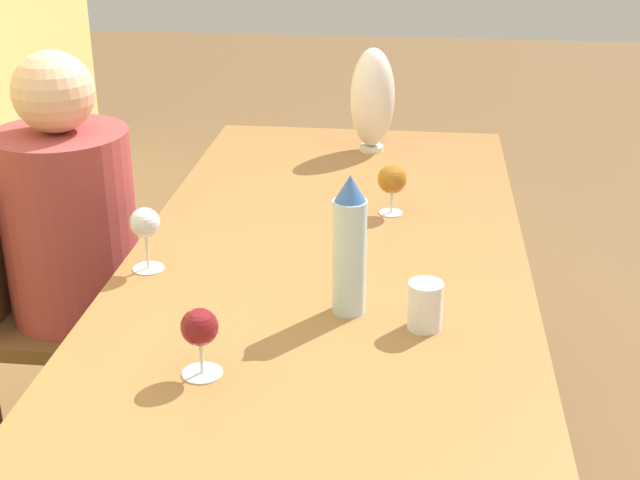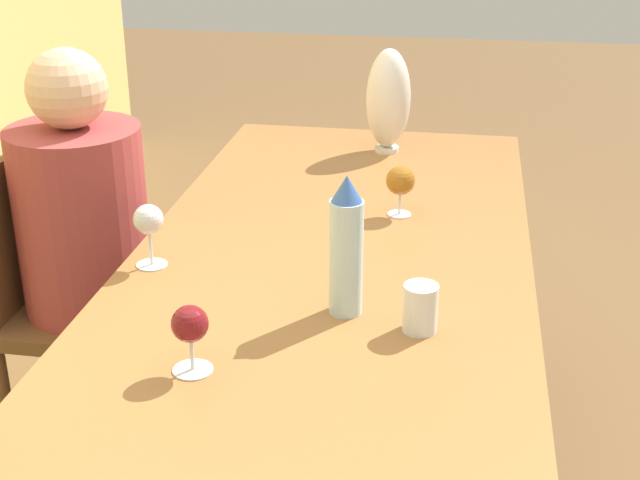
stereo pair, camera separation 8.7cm
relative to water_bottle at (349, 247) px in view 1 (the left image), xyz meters
The scene contains 9 objects.
dining_table 0.26m from the water_bottle, 153.80° to the left, with size 2.79×0.90×0.76m.
water_bottle is the anchor object (origin of this frame).
water_tumbler 0.18m from the water_bottle, 108.58° to the right, with size 0.07×0.07×0.09m.
vase 1.04m from the water_bottle, ahead, with size 0.13×0.13×0.31m.
wine_glass_1 0.35m from the water_bottle, 138.19° to the left, with size 0.07×0.07×0.13m.
wine_glass_2 0.47m from the water_bottle, 72.51° to the left, with size 0.07×0.07×0.14m.
wine_glass_3 0.53m from the water_bottle, ahead, with size 0.07×0.07×0.13m.
chair_far 1.07m from the water_bottle, 59.14° to the left, with size 0.44×0.44×0.86m.
person_far 0.96m from the water_bottle, 56.50° to the left, with size 0.35×0.35×1.16m.
Camera 1 is at (-1.41, -0.19, 1.60)m, focal length 50.00 mm.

